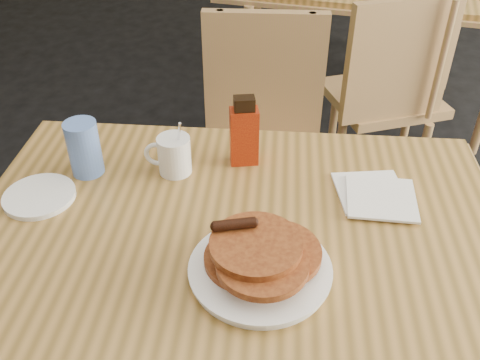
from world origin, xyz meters
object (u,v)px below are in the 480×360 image
at_px(coffee_mug, 173,154).
at_px(syrup_bottle, 244,133).
at_px(chair_main_far, 262,127).
at_px(pancake_plate, 260,262).
at_px(blue_tumbler, 84,148).
at_px(chair_neighbor_near, 389,85).
at_px(main_table, 236,238).

xyz_separation_m(coffee_mug, syrup_bottle, (0.16, 0.05, 0.03)).
height_order(chair_main_far, pancake_plate, chair_main_far).
xyz_separation_m(chair_main_far, blue_tumbler, (-0.39, -0.58, 0.27)).
bearing_deg(coffee_mug, blue_tumbler, -177.69).
height_order(chair_main_far, chair_neighbor_near, chair_neighbor_near).
distance_m(coffee_mug, blue_tumbler, 0.21).
xyz_separation_m(main_table, syrup_bottle, (0.00, 0.23, 0.13)).
bearing_deg(blue_tumbler, pancake_plate, -34.80).
height_order(chair_neighbor_near, syrup_bottle, syrup_bottle).
xyz_separation_m(coffee_mug, blue_tumbler, (-0.20, -0.02, 0.02)).
relative_size(main_table, chair_main_far, 1.29).
bearing_deg(chair_neighbor_near, syrup_bottle, -140.79).
distance_m(chair_main_far, syrup_bottle, 0.58).
height_order(coffee_mug, blue_tumbler, coffee_mug).
distance_m(chair_neighbor_near, blue_tumbler, 1.30).
bearing_deg(main_table, syrup_bottle, 89.92).
xyz_separation_m(chair_main_far, pancake_plate, (0.04, -0.87, 0.24)).
relative_size(coffee_mug, blue_tumbler, 1.09).
relative_size(chair_neighbor_near, coffee_mug, 6.27).
distance_m(chair_main_far, chair_neighbor_near, 0.60).
bearing_deg(main_table, pancake_plate, -67.05).
xyz_separation_m(chair_neighbor_near, blue_tumbler, (-0.87, -0.93, 0.27)).
bearing_deg(coffee_mug, pancake_plate, -57.72).
height_order(chair_neighbor_near, coffee_mug, chair_neighbor_near).
xyz_separation_m(chair_main_far, syrup_bottle, (-0.02, -0.51, 0.29)).
bearing_deg(syrup_bottle, main_table, -100.56).
bearing_deg(pancake_plate, blue_tumbler, 145.20).
bearing_deg(blue_tumbler, chair_neighbor_near, 47.00).
height_order(pancake_plate, syrup_bottle, syrup_bottle).
xyz_separation_m(main_table, chair_neighbor_near, (0.50, 1.09, -0.16)).
height_order(chair_main_far, blue_tumbler, chair_main_far).
relative_size(pancake_plate, syrup_bottle, 1.54).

